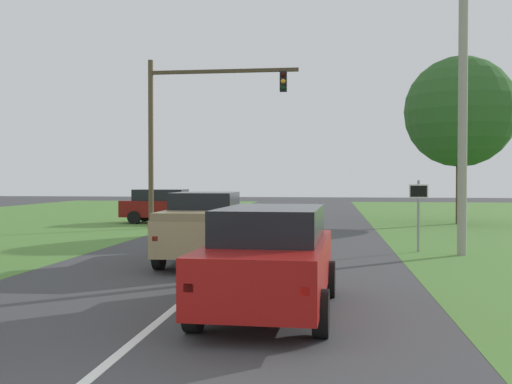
# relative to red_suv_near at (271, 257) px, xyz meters

# --- Properties ---
(ground_plane) EXTENTS (120.00, 120.00, 0.00)m
(ground_plane) POSITION_rel_red_suv_near_xyz_m (-1.75, 6.61, -0.98)
(ground_plane) COLOR #424244
(red_suv_near) EXTENTS (2.30, 4.98, 1.84)m
(red_suv_near) POSITION_rel_red_suv_near_xyz_m (0.00, 0.00, 0.00)
(red_suv_near) COLOR #9E1411
(red_suv_near) RESTS_ON ground_plane
(pickup_truck_lead) EXTENTS (2.26, 5.52, 1.97)m
(pickup_truck_lead) POSITION_rel_red_suv_near_xyz_m (-2.45, 6.10, 0.03)
(pickup_truck_lead) COLOR tan
(pickup_truck_lead) RESTS_ON ground_plane
(traffic_light) EXTENTS (7.13, 0.40, 7.97)m
(traffic_light) POSITION_rel_red_suv_near_xyz_m (-5.68, 17.09, 4.24)
(traffic_light) COLOR brown
(traffic_light) RESTS_ON ground_plane
(keep_moving_sign) EXTENTS (0.60, 0.09, 2.30)m
(keep_moving_sign) POSITION_rel_red_suv_near_xyz_m (3.83, 9.21, 0.50)
(keep_moving_sign) COLOR gray
(keep_moving_sign) RESTS_ON ground_plane
(oak_tree_right) EXTENTS (5.74, 5.74, 8.72)m
(oak_tree_right) POSITION_rel_red_suv_near_xyz_m (7.70, 21.86, 4.87)
(oak_tree_right) COLOR #4C351E
(oak_tree_right) RESTS_ON ground_plane
(crossing_suv_far) EXTENTS (4.48, 2.07, 1.79)m
(crossing_suv_far) POSITION_rel_red_suv_near_xyz_m (-7.81, 20.48, -0.04)
(crossing_suv_far) COLOR maroon
(crossing_suv_far) RESTS_ON ground_plane
(utility_pole_right) EXTENTS (0.28, 0.28, 10.07)m
(utility_pole_right) POSITION_rel_red_suv_near_xyz_m (5.04, 8.51, 4.06)
(utility_pole_right) COLOR #9E998E
(utility_pole_right) RESTS_ON ground_plane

